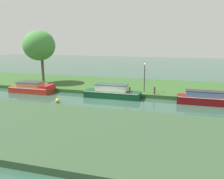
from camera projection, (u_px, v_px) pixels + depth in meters
name	position (u px, v px, depth m)	size (l,w,h in m)	color
ground_plane	(108.00, 100.00, 24.71)	(120.00, 120.00, 0.00)	#2D5140
riverbank_far	(124.00, 86.00, 31.24)	(72.00, 10.00, 0.40)	#325827
riverbank_near	(68.00, 130.00, 16.23)	(72.00, 10.00, 0.40)	#324C30
forest_barge	(112.00, 92.00, 25.69)	(6.02, 1.60, 1.44)	#103E22
maroon_narrowboat	(210.00, 99.00, 22.99)	(6.13, 1.45, 1.31)	maroon
red_cruiser	(32.00, 88.00, 28.43)	(5.03, 2.26, 1.23)	red
willow_tree_left	(39.00, 46.00, 31.41)	(4.01, 4.52, 6.88)	brown
lamp_post	(145.00, 74.00, 26.41)	(0.24, 0.24, 3.19)	#333338
mooring_post_near	(130.00, 90.00, 26.37)	(0.18, 0.18, 0.63)	#523229
mooring_post_far	(154.00, 91.00, 25.60)	(0.17, 0.17, 0.80)	#4E302F
channel_buoy	(58.00, 101.00, 23.80)	(0.42, 0.42, 0.42)	yellow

